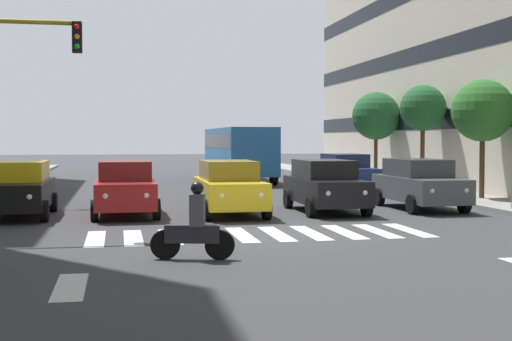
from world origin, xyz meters
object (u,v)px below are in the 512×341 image
at_px(street_lamp_left, 501,59).
at_px(car_4, 19,188).
at_px(street_tree_3, 376,116).
at_px(motorcycle_with_rider, 194,228).
at_px(car_0, 419,183).
at_px(car_3, 125,187).
at_px(car_1, 325,185).
at_px(street_tree_1, 483,111).
at_px(car_2, 229,187).
at_px(bus_behind_traffic, 238,148).
at_px(car_row2_0, 346,172).
at_px(street_tree_2, 423,108).

bearing_deg(street_lamp_left, car_4, -7.21).
xyz_separation_m(car_4, street_tree_3, (-16.69, -13.16, 2.75)).
bearing_deg(motorcycle_with_rider, car_0, -135.76).
height_order(car_3, street_tree_3, street_tree_3).
relative_size(car_1, street_tree_3, 0.93).
distance_m(motorcycle_with_rider, street_tree_1, 16.36).
distance_m(car_1, street_lamp_left, 6.95).
distance_m(car_1, car_4, 9.72).
distance_m(car_2, bus_behind_traffic, 17.45).
xyz_separation_m(car_1, bus_behind_traffic, (0.00, -16.86, 0.97)).
xyz_separation_m(car_3, car_row2_0, (-9.99, -8.03, 0.00)).
distance_m(motorcycle_with_rider, street_tree_2, 20.24).
bearing_deg(street_tree_3, car_2, 53.48).
bearing_deg(street_tree_3, street_lamp_left, 84.01).
bearing_deg(street_tree_3, street_tree_2, 89.85).
height_order(car_4, street_tree_2, street_tree_2).
bearing_deg(street_tree_2, car_1, 47.72).
xyz_separation_m(bus_behind_traffic, street_tree_1, (-6.97, 14.51, 1.62)).
bearing_deg(motorcycle_with_rider, street_lamp_left, -147.84).
bearing_deg(car_1, motorcycle_with_rider, 57.49).
relative_size(car_0, car_row2_0, 1.00).
relative_size(car_row2_0, bus_behind_traffic, 0.42).
bearing_deg(car_row2_0, street_tree_3, -123.44).
bearing_deg(street_lamp_left, street_tree_3, -95.99).
relative_size(car_3, motorcycle_with_rider, 2.65).
bearing_deg(car_2, street_lamp_left, 171.74).
bearing_deg(car_0, street_lamp_left, 138.39).
xyz_separation_m(street_tree_1, street_tree_3, (-0.01, -11.21, 0.16)).
bearing_deg(car_row2_0, bus_behind_traffic, -67.73).
distance_m(street_tree_1, street_tree_2, 5.32).
bearing_deg(car_row2_0, car_1, 67.09).
height_order(car_1, car_row2_0, same).
height_order(car_3, motorcycle_with_rider, car_3).
distance_m(car_2, car_3, 3.28).
height_order(car_4, car_row2_0, same).
bearing_deg(street_tree_2, car_row2_0, -10.36).
distance_m(car_4, street_tree_1, 16.99).
distance_m(car_1, motorcycle_with_rider, 9.70).
relative_size(car_1, car_3, 1.00).
height_order(car_2, street_tree_3, street_tree_3).
distance_m(car_1, street_tree_2, 10.76).
relative_size(street_lamp_left, street_tree_3, 1.65).
distance_m(car_0, car_1, 3.44).
xyz_separation_m(car_0, street_tree_3, (-3.55, -13.32, 2.75)).
relative_size(car_2, street_tree_2, 0.94).
bearing_deg(bus_behind_traffic, street_tree_1, 115.68).
relative_size(car_3, street_tree_2, 0.94).
xyz_separation_m(car_4, street_lamp_left, (-15.11, 1.91, 4.11)).
height_order(motorcycle_with_rider, street_tree_1, street_tree_1).
xyz_separation_m(street_lamp_left, street_tree_2, (-1.57, -9.17, -1.20)).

